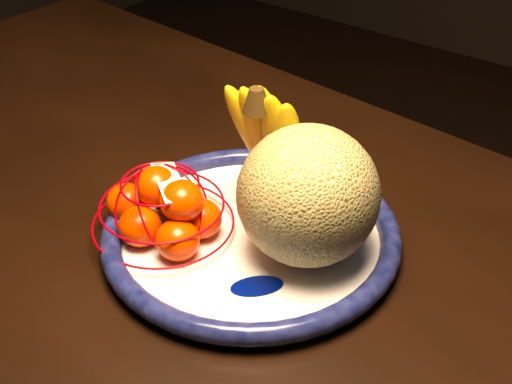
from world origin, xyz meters
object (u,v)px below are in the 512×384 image
Objects in this scene: dining_table at (156,259)px; cantaloupe at (308,195)px; fruit_bowl at (251,234)px; mandarin_bag at (164,210)px; banana_bunch at (273,138)px.

dining_table is 0.27m from cantaloupe.
fruit_bowl is 2.24× the size of cantaloupe.
cantaloupe reaches higher than mandarin_bag.
dining_table is 0.17m from fruit_bowl.
cantaloupe is 0.84× the size of banana_bunch.
banana_bunch reaches higher than fruit_bowl.
banana_bunch is at bearing 147.47° from cantaloupe.
mandarin_bag reaches higher than fruit_bowl.
mandarin_bag is at bearing -121.18° from banana_bunch.
dining_table is at bearing -169.41° from cantaloupe.
banana_bunch is (-0.09, 0.05, 0.02)m from cantaloupe.
dining_table is 4.23× the size of fruit_bowl.
fruit_bowl is 1.65× the size of mandarin_bag.
dining_table is 0.14m from mandarin_bag.
mandarin_bag is (-0.08, -0.06, 0.03)m from fruit_bowl.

